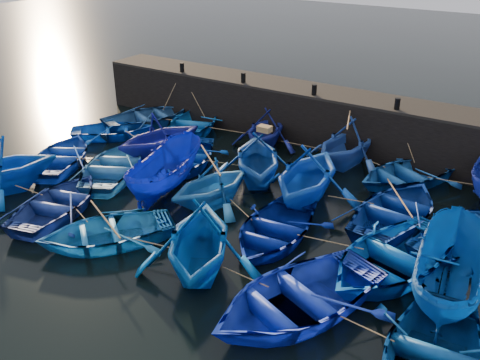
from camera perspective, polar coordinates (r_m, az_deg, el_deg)
The scene contains 34 objects.
ground at distance 19.40m, azimuth -5.22°, elevation -5.29°, with size 120.00×120.00×0.00m, color black.
quay_wall at distance 27.10m, azimuth 8.56°, elevation 6.64°, with size 26.00×2.50×2.50m, color black.
quay_top at distance 26.71m, azimuth 8.74°, elevation 9.30°, with size 26.00×2.50×0.12m, color black.
bollard_0 at distance 30.01m, azimuth -6.21°, elevation 11.86°, with size 0.24×0.24×0.50m, color black.
bollard_1 at distance 27.71m, azimuth 0.36°, elevation 10.85°, with size 0.24×0.24×0.50m, color black.
bollard_2 at distance 25.83m, azimuth 7.92°, elevation 9.51°, with size 0.24×0.24×0.50m, color black.
bollard_3 at distance 24.47m, azimuth 16.43°, elevation 7.80°, with size 0.24×0.24×0.50m, color black.
boat_0 at distance 29.61m, azimuth -9.71°, elevation 6.71°, with size 3.59×5.01×1.04m, color navy.
boat_1 at distance 28.13m, azimuth -5.23°, elevation 5.95°, with size 3.53×4.93×1.02m, color blue.
boat_2 at distance 25.99m, azimuth 2.71°, elevation 5.45°, with size 3.22×3.74×1.97m, color navy.
boat_3 at distance 24.42m, azimuth 11.31°, elevation 3.97°, with size 3.69×4.28×2.25m, color #2851B6.
boat_4 at distance 23.47m, azimuth 17.26°, elevation 0.67°, with size 3.36×4.69×0.97m, color #134C90.
boat_6 at distance 28.24m, azimuth -13.41°, elevation 5.23°, with size 2.95×4.13×0.86m, color blue.
boat_7 at distance 24.91m, azimuth -8.53°, elevation 4.63°, with size 3.70×4.29×2.26m, color navy.
boat_8 at distance 24.16m, azimuth -5.70°, elevation 2.43°, with size 3.24×4.53×0.94m, color #073EB8.
boat_9 at distance 22.32m, azimuth 1.90°, elevation 2.51°, with size 3.85×4.46×2.35m, color #104695.
boat_10 at distance 20.74m, azimuth 7.26°, elevation 0.68°, with size 4.12×4.78×2.51m, color #0B44C1.
boat_11 at distance 20.27m, azimuth 16.43°, elevation -3.16°, with size 3.64×5.09×1.06m, color navy.
boat_12 at distance 19.71m, azimuth 23.05°, elevation -5.24°, with size 3.45×4.82×1.00m, color #0E449F.
boat_13 at distance 25.50m, azimuth -18.38°, elevation 2.50°, with size 3.30×4.61×0.96m, color #133B99.
boat_14 at distance 23.72m, azimuth -13.26°, elevation 1.49°, with size 3.51×4.90×1.02m, color #2F6DB8.
boat_15 at distance 21.69m, azimuth -8.02°, elevation 0.87°, with size 1.84×4.88×1.89m, color #0B1AA1.
boat_16 at distance 20.42m, azimuth -3.11°, elevation -0.41°, with size 3.22×3.74×1.97m, color blue.
boat_17 at distance 18.46m, azimuth 3.66°, elevation -5.21°, with size 3.37×4.72×0.98m, color navy.
boat_18 at distance 17.44m, azimuth 15.86°, elevation -7.93°, with size 3.98×5.57×1.16m, color blue.
boat_19 at distance 16.51m, azimuth 21.25°, elevation -9.22°, with size 1.91×5.06×1.96m, color navy.
boat_21 at distance 21.23m, azimuth -18.80°, elevation -2.30°, with size 3.31×4.62×0.96m, color navy.
boat_22 at distance 18.86m, azimuth -14.08°, elevation -5.33°, with size 3.28×4.59×0.95m, color blue.
boat_23 at distance 16.50m, azimuth -4.45°, elevation -6.37°, with size 3.96×4.59×2.42m, color #004AA0.
boat_24 at distance 15.27m, azimuth 6.04°, elevation -12.30°, with size 4.02×5.63×1.17m, color #152FD5.
boat_25 at distance 14.32m, azimuth 19.67°, elevation -17.37°, with size 3.53×4.94×1.03m, color navy.
wooden_crate at distance 21.70m, azimuth 2.63°, elevation 5.48°, with size 0.55×0.39×0.24m, color olive.
mooring_ropes at distance 22.74m, azimuth 2.54°, elevation 2.15°, with size 17.53×11.88×2.10m.
loose_oars at distance 20.17m, azimuth 3.43°, elevation 1.13°, with size 10.12×12.73×1.36m.
Camera 1 is at (10.57, -12.89, 9.93)m, focal length 40.00 mm.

